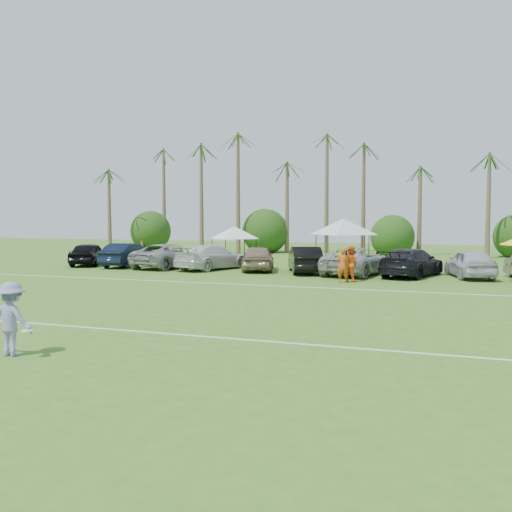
% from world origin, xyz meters
% --- Properties ---
extents(ground, '(120.00, 120.00, 0.00)m').
position_xyz_m(ground, '(0.00, 0.00, 0.00)').
color(ground, '#406D20').
rests_on(ground, ground).
extents(field_lines, '(80.00, 12.10, 0.01)m').
position_xyz_m(field_lines, '(0.00, 8.00, 0.01)').
color(field_lines, white).
rests_on(field_lines, ground).
extents(palm_tree_0, '(2.40, 2.40, 8.90)m').
position_xyz_m(palm_tree_0, '(-22.00, 38.00, 7.48)').
color(palm_tree_0, brown).
rests_on(palm_tree_0, ground).
extents(palm_tree_1, '(2.40, 2.40, 9.90)m').
position_xyz_m(palm_tree_1, '(-17.00, 38.00, 8.35)').
color(palm_tree_1, brown).
rests_on(palm_tree_1, ground).
extents(palm_tree_2, '(2.40, 2.40, 10.90)m').
position_xyz_m(palm_tree_2, '(-12.00, 38.00, 9.21)').
color(palm_tree_2, brown).
rests_on(palm_tree_2, ground).
extents(palm_tree_3, '(2.40, 2.40, 11.90)m').
position_xyz_m(palm_tree_3, '(-8.00, 38.00, 10.06)').
color(palm_tree_3, brown).
rests_on(palm_tree_3, ground).
extents(palm_tree_4, '(2.40, 2.40, 8.90)m').
position_xyz_m(palm_tree_4, '(-4.00, 38.00, 7.48)').
color(palm_tree_4, brown).
rests_on(palm_tree_4, ground).
extents(palm_tree_5, '(2.40, 2.40, 9.90)m').
position_xyz_m(palm_tree_5, '(0.00, 38.00, 8.35)').
color(palm_tree_5, brown).
rests_on(palm_tree_5, ground).
extents(palm_tree_6, '(2.40, 2.40, 10.90)m').
position_xyz_m(palm_tree_6, '(4.00, 38.00, 9.21)').
color(palm_tree_6, brown).
rests_on(palm_tree_6, ground).
extents(palm_tree_7, '(2.40, 2.40, 11.90)m').
position_xyz_m(palm_tree_7, '(8.00, 38.00, 10.06)').
color(palm_tree_7, brown).
rests_on(palm_tree_7, ground).
extents(palm_tree_8, '(2.40, 2.40, 8.90)m').
position_xyz_m(palm_tree_8, '(13.00, 38.00, 7.48)').
color(palm_tree_8, brown).
rests_on(palm_tree_8, ground).
extents(bush_tree_0, '(4.00, 4.00, 4.00)m').
position_xyz_m(bush_tree_0, '(-19.00, 39.00, 1.80)').
color(bush_tree_0, brown).
rests_on(bush_tree_0, ground).
extents(bush_tree_1, '(4.00, 4.00, 4.00)m').
position_xyz_m(bush_tree_1, '(-6.00, 39.00, 1.80)').
color(bush_tree_1, brown).
rests_on(bush_tree_1, ground).
extents(bush_tree_2, '(4.00, 4.00, 4.00)m').
position_xyz_m(bush_tree_2, '(6.00, 39.00, 1.80)').
color(bush_tree_2, brown).
rests_on(bush_tree_2, ground).
extents(sideline_player_a, '(0.76, 0.61, 1.81)m').
position_xyz_m(sideline_player_a, '(5.72, 16.61, 0.91)').
color(sideline_player_a, '#CE5716').
rests_on(sideline_player_a, ground).
extents(sideline_player_b, '(1.13, 1.02, 1.90)m').
position_xyz_m(sideline_player_b, '(6.02, 17.15, 0.95)').
color(sideline_player_b, orange).
rests_on(sideline_player_b, ground).
extents(canopy_tent_left, '(3.89, 3.89, 3.15)m').
position_xyz_m(canopy_tent_left, '(-4.24, 26.40, 2.70)').
color(canopy_tent_left, black).
rests_on(canopy_tent_left, ground).
extents(canopy_tent_right, '(4.73, 4.73, 3.83)m').
position_xyz_m(canopy_tent_right, '(3.87, 26.31, 3.28)').
color(canopy_tent_right, black).
rests_on(canopy_tent_right, ground).
extents(frisbee_player, '(1.30, 0.74, 1.83)m').
position_xyz_m(frisbee_player, '(1.00, -1.61, 0.92)').
color(frisbee_player, '#8A87C0').
rests_on(frisbee_player, ground).
extents(parked_car_0, '(3.46, 5.12, 1.62)m').
position_xyz_m(parked_car_0, '(-13.11, 21.02, 0.81)').
color(parked_car_0, black).
rests_on(parked_car_0, ground).
extents(parked_car_1, '(1.99, 5.00, 1.62)m').
position_xyz_m(parked_car_1, '(-9.97, 21.01, 0.81)').
color(parked_car_1, black).
rests_on(parked_car_1, ground).
extents(parked_car_2, '(3.56, 6.17, 1.62)m').
position_xyz_m(parked_car_2, '(-6.84, 21.14, 0.81)').
color(parked_car_2, '#999BA1').
rests_on(parked_car_2, ground).
extents(parked_car_3, '(3.85, 6.00, 1.62)m').
position_xyz_m(parked_car_3, '(-3.70, 21.05, 0.81)').
color(parked_car_3, silver).
rests_on(parked_car_3, ground).
extents(parked_car_4, '(3.17, 5.09, 1.62)m').
position_xyz_m(parked_car_4, '(-0.56, 21.22, 0.81)').
color(parked_car_4, gray).
rests_on(parked_car_4, ground).
extents(parked_car_5, '(3.34, 5.20, 1.62)m').
position_xyz_m(parked_car_5, '(2.58, 20.88, 0.81)').
color(parked_car_5, black).
rests_on(parked_car_5, ground).
extents(parked_car_6, '(3.73, 6.22, 1.62)m').
position_xyz_m(parked_car_6, '(5.72, 20.77, 0.81)').
color(parked_car_6, '#9FA3A7').
rests_on(parked_car_6, ground).
extents(parked_car_7, '(3.72, 5.99, 1.62)m').
position_xyz_m(parked_car_7, '(8.86, 20.87, 0.81)').
color(parked_car_7, black).
rests_on(parked_car_7, ground).
extents(parked_car_8, '(3.09, 5.09, 1.62)m').
position_xyz_m(parked_car_8, '(12.00, 21.23, 0.81)').
color(parked_car_8, silver).
rests_on(parked_car_8, ground).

